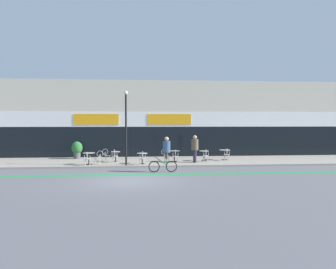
{
  "coord_description": "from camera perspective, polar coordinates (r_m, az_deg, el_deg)",
  "views": [
    {
      "loc": [
        0.48,
        -16.2,
        2.91
      ],
      "look_at": [
        2.39,
        5.69,
        2.06
      ],
      "focal_mm": 35.0,
      "sensor_mm": 36.0,
      "label": 1
    }
  ],
  "objects": [
    {
      "name": "lamp_post",
      "position": [
        21.05,
        -7.33,
        2.16
      ],
      "size": [
        0.26,
        0.26,
        4.76
      ],
      "color": "black",
      "rests_on": "sidewalk_slab"
    },
    {
      "name": "sidewalk_slab",
      "position": [
        23.63,
        -6.13,
        -4.72
      ],
      "size": [
        40.0,
        5.5,
        0.12
      ],
      "primitive_type": "cube",
      "color": "gray",
      "rests_on": "ground"
    },
    {
      "name": "bike_lane_stripe",
      "position": [
        18.22,
        -6.47,
        -6.97
      ],
      "size": [
        36.0,
        0.7,
        0.01
      ],
      "primitive_type": "cube",
      "color": "#2D844C",
      "rests_on": "ground"
    },
    {
      "name": "cafe_chair_3_side",
      "position": [
        22.9,
        -0.43,
        -3.48
      ],
      "size": [
        0.59,
        0.43,
        0.9
      ],
      "rotation": [
        0.0,
        0.0,
        -0.06
      ],
      "color": "#B7B2AD",
      "rests_on": "sidewalk_slab"
    },
    {
      "name": "bistro_table_3",
      "position": [
        22.95,
        1.13,
        -3.38
      ],
      "size": [
        0.78,
        0.78,
        0.76
      ],
      "color": "black",
      "rests_on": "sidewalk_slab"
    },
    {
      "name": "cafe_chair_1_side",
      "position": [
        23.38,
        -10.65,
        -3.4
      ],
      "size": [
        0.59,
        0.43,
        0.9
      ],
      "rotation": [
        0.0,
        0.0,
        -0.07
      ],
      "color": "#B7B2AD",
      "rests_on": "sidewalk_slab"
    },
    {
      "name": "cyclist_0",
      "position": [
        18.92,
        -0.41,
        -2.98
      ],
      "size": [
        1.66,
        0.48,
        2.05
      ],
      "rotation": [
        0.0,
        0.0,
        3.16
      ],
      "color": "black",
      "rests_on": "ground"
    },
    {
      "name": "cafe_chair_4_near",
      "position": [
        22.91,
        6.6,
        -3.49
      ],
      "size": [
        0.41,
        0.58,
        0.9
      ],
      "rotation": [
        0.0,
        0.0,
        1.54
      ],
      "color": "#B7B2AD",
      "rests_on": "sidewalk_slab"
    },
    {
      "name": "cafe_chair_5_near",
      "position": [
        23.8,
        10.21,
        -3.3
      ],
      "size": [
        0.46,
        0.6,
        0.9
      ],
      "rotation": [
        0.0,
        0.0,
        1.42
      ],
      "color": "#B7B2AD",
      "rests_on": "sidewalk_slab"
    },
    {
      "name": "pedestrian_near_end",
      "position": [
        22.57,
        4.7,
        -2.06
      ],
      "size": [
        0.57,
        0.57,
        1.87
      ],
      "rotation": [
        0.0,
        0.0,
        3.35
      ],
      "color": "#382D47",
      "rests_on": "sidewalk_slab"
    },
    {
      "name": "bistro_table_1",
      "position": [
        23.32,
        -9.12,
        -3.45
      ],
      "size": [
        0.65,
        0.65,
        0.7
      ],
      "color": "black",
      "rests_on": "sidewalk_slab"
    },
    {
      "name": "cafe_chair_1_near",
      "position": [
        22.7,
        -9.25,
        -3.56
      ],
      "size": [
        0.44,
        0.59,
        0.9
      ],
      "rotation": [
        0.0,
        0.0,
        1.46
      ],
      "color": "#B7B2AD",
      "rests_on": "sidewalk_slab"
    },
    {
      "name": "ground_plane",
      "position": [
        16.47,
        -6.64,
        -7.97
      ],
      "size": [
        120.0,
        120.0,
        0.0
      ],
      "primitive_type": "plane",
      "color": "#5B5B60"
    },
    {
      "name": "cafe_chair_2_near",
      "position": [
        21.21,
        -4.47,
        -3.94
      ],
      "size": [
        0.44,
        0.59,
        0.9
      ],
      "rotation": [
        0.0,
        0.0,
        1.69
      ],
      "color": "#B7B2AD",
      "rests_on": "sidewalk_slab"
    },
    {
      "name": "bistro_table_2",
      "position": [
        21.84,
        -4.51,
        -3.78
      ],
      "size": [
        0.7,
        0.7,
        0.71
      ],
      "color": "black",
      "rests_on": "sidewalk_slab"
    },
    {
      "name": "cafe_chair_0_near",
      "position": [
        21.4,
        -13.86,
        -3.94
      ],
      "size": [
        0.41,
        0.58,
        0.9
      ],
      "rotation": [
        0.0,
        0.0,
        1.6
      ],
      "color": "#B7B2AD",
      "rests_on": "sidewalk_slab"
    },
    {
      "name": "bistro_table_4",
      "position": [
        23.52,
        6.3,
        -3.35
      ],
      "size": [
        0.68,
        0.68,
        0.72
      ],
      "color": "black",
      "rests_on": "sidewalk_slab"
    },
    {
      "name": "cafe_chair_3_near",
      "position": [
        22.34,
        1.29,
        -3.62
      ],
      "size": [
        0.42,
        0.58,
        0.9
      ],
      "rotation": [
        0.0,
        0.0,
        1.52
      ],
      "color": "#B7B2AD",
      "rests_on": "sidewalk_slab"
    },
    {
      "name": "cafe_chair_0_side",
      "position": [
        21.92,
        -12.0,
        -3.78
      ],
      "size": [
        0.58,
        0.42,
        0.9
      ],
      "rotation": [
        0.0,
        0.0,
        3.1
      ],
      "color": "#B7B2AD",
      "rests_on": "sidewalk_slab"
    },
    {
      "name": "storefront_facade",
      "position": [
        28.18,
        -5.96,
        2.61
      ],
      "size": [
        40.0,
        4.06,
        6.25
      ],
      "color": "beige",
      "rests_on": "ground"
    },
    {
      "name": "planter_pot",
      "position": [
        25.79,
        -15.57,
        -2.46
      ],
      "size": [
        0.82,
        0.82,
        1.31
      ],
      "color": "#4C4C51",
      "rests_on": "sidewalk_slab"
    },
    {
      "name": "bistro_table_5",
      "position": [
        24.4,
        9.85,
        -3.12
      ],
      "size": [
        0.79,
        0.79,
        0.73
      ],
      "color": "black",
      "rests_on": "sidewalk_slab"
    },
    {
      "name": "bistro_table_0",
      "position": [
        22.01,
        -13.62,
        -3.67
      ],
      "size": [
        0.78,
        0.78,
        0.77
      ],
      "color": "black",
      "rests_on": "sidewalk_slab"
    }
  ]
}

